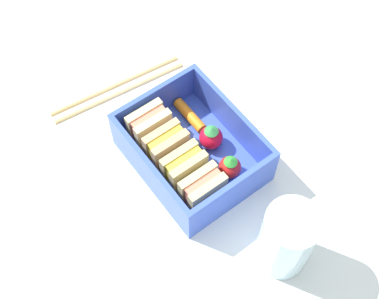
{
  "coord_description": "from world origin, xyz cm",
  "views": [
    {
      "loc": [
        -24.49,
        18.28,
        56.07
      ],
      "look_at": [
        0.0,
        0.0,
        2.7
      ],
      "focal_mm": 50.0,
      "sensor_mm": 36.0,
      "label": 1
    }
  ],
  "objects_px": {
    "carrot_stick_far_left": "(190,115)",
    "chopstick_pair": "(118,88)",
    "strawberry_far_left": "(210,136)",
    "sandwich_center": "(166,146)",
    "strawberry_left": "(230,167)",
    "sandwich_center_left": "(184,168)",
    "sandwich_center_right": "(149,126)",
    "drinking_glass": "(286,239)",
    "sandwich_left": "(203,190)"
  },
  "relations": [
    {
      "from": "carrot_stick_far_left",
      "to": "chopstick_pair",
      "type": "bearing_deg",
      "value": 23.92
    },
    {
      "from": "strawberry_far_left",
      "to": "chopstick_pair",
      "type": "relative_size",
      "value": 0.19
    },
    {
      "from": "sandwich_center",
      "to": "carrot_stick_far_left",
      "type": "height_order",
      "value": "sandwich_center"
    },
    {
      "from": "sandwich_center",
      "to": "strawberry_left",
      "type": "relative_size",
      "value": 1.48
    },
    {
      "from": "strawberry_far_left",
      "to": "strawberry_left",
      "type": "bearing_deg",
      "value": 171.71
    },
    {
      "from": "strawberry_left",
      "to": "chopstick_pair",
      "type": "xyz_separation_m",
      "value": [
        0.19,
        0.04,
        -0.02
      ]
    },
    {
      "from": "sandwich_center_left",
      "to": "strawberry_far_left",
      "type": "height_order",
      "value": "sandwich_center_left"
    },
    {
      "from": "sandwich_center_right",
      "to": "strawberry_far_left",
      "type": "relative_size",
      "value": 1.39
    },
    {
      "from": "sandwich_center_right",
      "to": "sandwich_center",
      "type": "bearing_deg",
      "value": 180.0
    },
    {
      "from": "strawberry_left",
      "to": "chopstick_pair",
      "type": "relative_size",
      "value": 0.18
    },
    {
      "from": "strawberry_far_left",
      "to": "drinking_glass",
      "type": "relative_size",
      "value": 0.36
    },
    {
      "from": "sandwich_center_right",
      "to": "strawberry_left",
      "type": "relative_size",
      "value": 1.48
    },
    {
      "from": "sandwich_center",
      "to": "strawberry_left",
      "type": "distance_m",
      "value": 0.08
    },
    {
      "from": "sandwich_center",
      "to": "chopstick_pair",
      "type": "distance_m",
      "value": 0.13
    },
    {
      "from": "sandwich_center",
      "to": "strawberry_left",
      "type": "height_order",
      "value": "sandwich_center"
    },
    {
      "from": "sandwich_left",
      "to": "strawberry_left",
      "type": "distance_m",
      "value": 0.05
    },
    {
      "from": "sandwich_center",
      "to": "chopstick_pair",
      "type": "bearing_deg",
      "value": -4.52
    },
    {
      "from": "sandwich_center_left",
      "to": "strawberry_left",
      "type": "relative_size",
      "value": 1.48
    },
    {
      "from": "sandwich_left",
      "to": "carrot_stick_far_left",
      "type": "bearing_deg",
      "value": -29.2
    },
    {
      "from": "sandwich_left",
      "to": "sandwich_center_right",
      "type": "bearing_deg",
      "value": 0.0
    },
    {
      "from": "carrot_stick_far_left",
      "to": "sandwich_center",
      "type": "bearing_deg",
      "value": 116.9
    },
    {
      "from": "sandwich_left",
      "to": "chopstick_pair",
      "type": "xyz_separation_m",
      "value": [
        0.19,
        -0.01,
        -0.03
      ]
    },
    {
      "from": "strawberry_left",
      "to": "drinking_glass",
      "type": "distance_m",
      "value": 0.11
    },
    {
      "from": "sandwich_left",
      "to": "strawberry_far_left",
      "type": "distance_m",
      "value": 0.07
    },
    {
      "from": "carrot_stick_far_left",
      "to": "chopstick_pair",
      "type": "distance_m",
      "value": 0.11
    },
    {
      "from": "strawberry_far_left",
      "to": "carrot_stick_far_left",
      "type": "distance_m",
      "value": 0.04
    },
    {
      "from": "sandwich_left",
      "to": "sandwich_center_right",
      "type": "relative_size",
      "value": 1.0
    },
    {
      "from": "sandwich_center",
      "to": "carrot_stick_far_left",
      "type": "bearing_deg",
      "value": -63.1
    },
    {
      "from": "sandwich_center_left",
      "to": "strawberry_left",
      "type": "bearing_deg",
      "value": -120.64
    },
    {
      "from": "sandwich_center",
      "to": "sandwich_center_right",
      "type": "bearing_deg",
      "value": 0.0
    },
    {
      "from": "sandwich_center_right",
      "to": "strawberry_left",
      "type": "xyz_separation_m",
      "value": [
        -0.09,
        -0.04,
        -0.01
      ]
    },
    {
      "from": "sandwich_left",
      "to": "strawberry_far_left",
      "type": "xyz_separation_m",
      "value": [
        0.05,
        -0.05,
        -0.01
      ]
    },
    {
      "from": "sandwich_center_right",
      "to": "chopstick_pair",
      "type": "xyz_separation_m",
      "value": [
        0.09,
        -0.01,
        -0.03
      ]
    },
    {
      "from": "chopstick_pair",
      "to": "sandwich_center_left",
      "type": "bearing_deg",
      "value": 176.45
    },
    {
      "from": "sandwich_center",
      "to": "drinking_glass",
      "type": "relative_size",
      "value": 0.5
    },
    {
      "from": "drinking_glass",
      "to": "sandwich_center_left",
      "type": "bearing_deg",
      "value": 12.83
    },
    {
      "from": "sandwich_center_right",
      "to": "carrot_stick_far_left",
      "type": "height_order",
      "value": "sandwich_center_right"
    },
    {
      "from": "strawberry_left",
      "to": "drinking_glass",
      "type": "bearing_deg",
      "value": 172.28
    },
    {
      "from": "sandwich_center_right",
      "to": "strawberry_left",
      "type": "bearing_deg",
      "value": -154.64
    },
    {
      "from": "sandwich_center_right",
      "to": "drinking_glass",
      "type": "relative_size",
      "value": 0.5
    },
    {
      "from": "sandwich_left",
      "to": "drinking_glass",
      "type": "distance_m",
      "value": 0.1
    },
    {
      "from": "chopstick_pair",
      "to": "drinking_glass",
      "type": "height_order",
      "value": "drinking_glass"
    },
    {
      "from": "carrot_stick_far_left",
      "to": "sandwich_left",
      "type": "bearing_deg",
      "value": 150.8
    },
    {
      "from": "strawberry_far_left",
      "to": "drinking_glass",
      "type": "height_order",
      "value": "drinking_glass"
    },
    {
      "from": "sandwich_center",
      "to": "strawberry_far_left",
      "type": "relative_size",
      "value": 1.39
    },
    {
      "from": "sandwich_center_right",
      "to": "sandwich_left",
      "type": "bearing_deg",
      "value": 180.0
    },
    {
      "from": "sandwich_center_right",
      "to": "strawberry_left",
      "type": "height_order",
      "value": "sandwich_center_right"
    },
    {
      "from": "sandwich_center_left",
      "to": "drinking_glass",
      "type": "xyz_separation_m",
      "value": [
        -0.13,
        -0.03,
        0.01
      ]
    },
    {
      "from": "sandwich_center_left",
      "to": "chopstick_pair",
      "type": "height_order",
      "value": "sandwich_center_left"
    },
    {
      "from": "sandwich_center_left",
      "to": "sandwich_center_right",
      "type": "distance_m",
      "value": 0.07
    }
  ]
}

